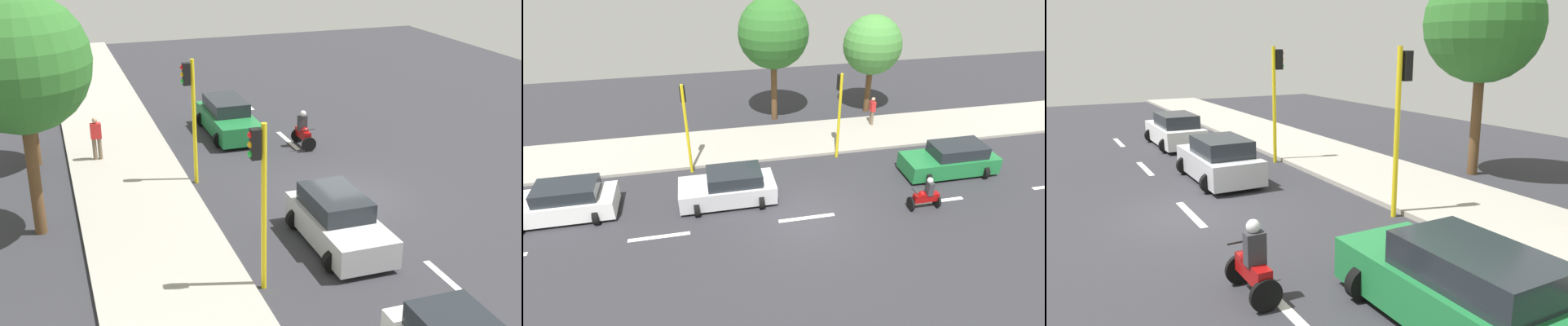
% 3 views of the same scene
% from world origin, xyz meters
% --- Properties ---
extents(ground_plane, '(40.00, 60.00, 0.10)m').
position_xyz_m(ground_plane, '(0.00, 0.00, -0.05)').
color(ground_plane, '#2D2D33').
extents(sidewalk, '(4.00, 60.00, 0.15)m').
position_xyz_m(sidewalk, '(7.00, 0.00, 0.07)').
color(sidewalk, '#9E998E').
rests_on(sidewalk, ground).
extents(lane_stripe_north, '(0.20, 2.40, 0.01)m').
position_xyz_m(lane_stripe_north, '(0.00, -6.00, 0.01)').
color(lane_stripe_north, white).
rests_on(lane_stripe_north, ground).
extents(lane_stripe_mid, '(0.20, 2.40, 0.01)m').
position_xyz_m(lane_stripe_mid, '(0.00, 0.00, 0.01)').
color(lane_stripe_mid, white).
rests_on(lane_stripe_mid, ground).
extents(lane_stripe_south, '(0.20, 2.40, 0.01)m').
position_xyz_m(lane_stripe_south, '(0.00, 6.00, 0.01)').
color(lane_stripe_south, white).
rests_on(lane_stripe_south, ground).
extents(lane_stripe_far_south, '(0.20, 2.40, 0.01)m').
position_xyz_m(lane_stripe_far_south, '(0.00, 12.00, 0.01)').
color(lane_stripe_far_south, white).
rests_on(lane_stripe_far_south, ground).
extents(car_silver, '(2.22, 4.13, 1.52)m').
position_xyz_m(car_silver, '(1.91, 3.03, 0.71)').
color(car_silver, '#B7B7BC').
rests_on(car_silver, ground).
extents(car_white, '(2.18, 4.41, 1.52)m').
position_xyz_m(car_white, '(2.19, 9.88, 0.71)').
color(car_white, white).
rests_on(car_white, ground).
extents(car_green, '(2.19, 4.51, 1.52)m').
position_xyz_m(car_green, '(2.15, -7.72, 0.71)').
color(car_green, '#1E7238').
rests_on(car_green, ground).
extents(motorcycle, '(0.60, 1.30, 1.53)m').
position_xyz_m(motorcycle, '(-0.33, -5.13, 0.64)').
color(motorcycle, black).
rests_on(motorcycle, ground).
extents(traffic_light_corner, '(0.49, 0.24, 4.50)m').
position_xyz_m(traffic_light_corner, '(4.85, -2.81, 2.93)').
color(traffic_light_corner, yellow).
rests_on(traffic_light_corner, ground).
extents(traffic_light_midblock, '(0.49, 0.24, 4.50)m').
position_xyz_m(traffic_light_midblock, '(4.85, 4.62, 2.93)').
color(traffic_light_midblock, yellow).
rests_on(traffic_light_midblock, ground).
extents(street_tree_north, '(4.01, 4.01, 7.25)m').
position_xyz_m(street_tree_north, '(10.15, -0.52, 5.22)').
color(street_tree_north, brown).
rests_on(street_tree_north, ground).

